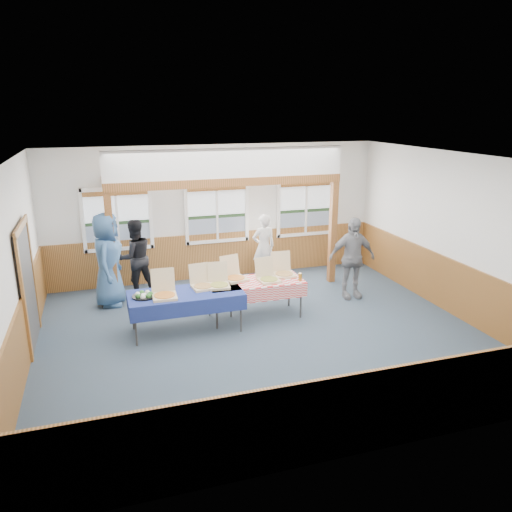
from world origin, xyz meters
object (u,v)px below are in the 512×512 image
(table_right, at_px, (255,284))
(person_grey, at_px, (352,258))
(table_left, at_px, (186,295))
(man_blue, at_px, (108,260))
(woman_black, at_px, (135,257))
(woman_white, at_px, (264,247))

(table_right, distance_m, person_grey, 2.37)
(table_left, bearing_deg, man_blue, 126.78)
(woman_black, distance_m, person_grey, 4.74)
(man_blue, bearing_deg, woman_black, -36.57)
(woman_white, relative_size, man_blue, 0.81)
(woman_white, distance_m, man_blue, 3.65)
(woman_black, bearing_deg, person_grey, 145.06)
(woman_white, height_order, man_blue, man_blue)
(man_blue, height_order, person_grey, man_blue)
(person_grey, bearing_deg, woman_white, 134.10)
(table_left, height_order, man_blue, man_blue)
(woman_white, height_order, person_grey, person_grey)
(table_left, distance_m, woman_white, 3.30)
(person_grey, bearing_deg, woman_black, 164.47)
(woman_black, relative_size, person_grey, 0.95)
(woman_black, height_order, man_blue, man_blue)
(table_right, height_order, person_grey, person_grey)
(table_left, bearing_deg, person_grey, 10.41)
(table_left, distance_m, man_blue, 2.23)
(table_left, height_order, woman_white, woman_white)
(woman_white, bearing_deg, man_blue, 3.56)
(table_right, relative_size, woman_white, 1.28)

